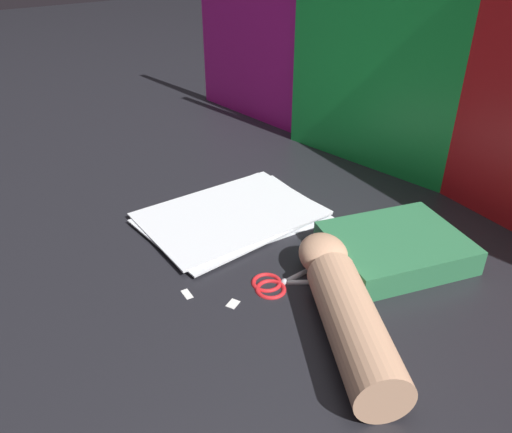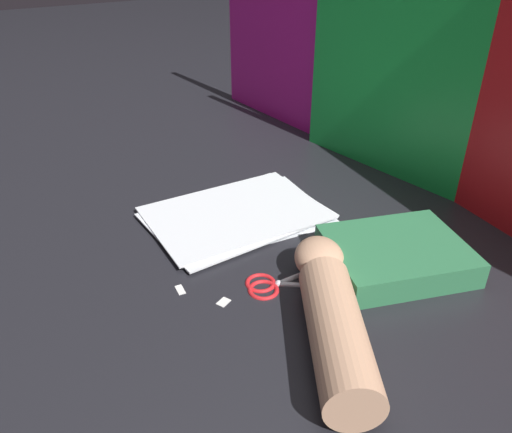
% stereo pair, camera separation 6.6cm
% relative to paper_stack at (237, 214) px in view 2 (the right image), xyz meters
% --- Properties ---
extents(ground_plane, '(6.00, 6.00, 0.00)m').
position_rel_paper_stack_xyz_m(ground_plane, '(0.05, -0.01, -0.01)').
color(ground_plane, black).
extents(backdrop_panel_left, '(0.85, 0.08, 0.38)m').
position_rel_paper_stack_xyz_m(backdrop_panel_left, '(-0.21, 0.38, 0.18)').
color(backdrop_panel_left, '#D81E9E').
rests_on(backdrop_panel_left, ground_plane).
extents(backdrop_panel_center, '(0.51, 0.09, 0.46)m').
position_rel_paper_stack_xyz_m(backdrop_panel_center, '(0.03, 0.38, 0.23)').
color(backdrop_panel_center, green).
rests_on(backdrop_panel_center, ground_plane).
extents(paper_stack, '(0.25, 0.33, 0.01)m').
position_rel_paper_stack_xyz_m(paper_stack, '(0.00, 0.00, 0.00)').
color(paper_stack, white).
rests_on(paper_stack, ground_plane).
extents(book_closed, '(0.23, 0.25, 0.04)m').
position_rel_paper_stack_xyz_m(book_closed, '(0.26, 0.14, 0.01)').
color(book_closed, '#2D7247').
rests_on(book_closed, ground_plane).
extents(scissors, '(0.10, 0.15, 0.01)m').
position_rel_paper_stack_xyz_m(scissors, '(0.20, -0.05, -0.00)').
color(scissors, silver).
rests_on(scissors, ground_plane).
extents(hand_forearm, '(0.31, 0.22, 0.07)m').
position_rel_paper_stack_xyz_m(hand_forearm, '(0.33, -0.04, 0.03)').
color(hand_forearm, tan).
rests_on(hand_forearm, ground_plane).
extents(paper_scrap_near, '(0.02, 0.02, 0.00)m').
position_rel_paper_stack_xyz_m(paper_scrap_near, '(0.20, -0.14, -0.01)').
color(paper_scrap_near, white).
rests_on(paper_scrap_near, ground_plane).
extents(paper_scrap_mid, '(0.02, 0.01, 0.00)m').
position_rel_paper_stack_xyz_m(paper_scrap_mid, '(0.14, -0.18, -0.01)').
color(paper_scrap_mid, white).
rests_on(paper_scrap_mid, ground_plane).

